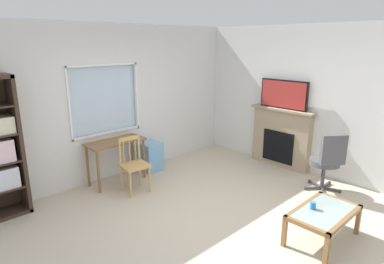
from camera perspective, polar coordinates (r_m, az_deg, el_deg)
ground at (r=4.62m, az=4.20°, el=-15.74°), size 6.26×5.98×0.02m
wall_back_with_window at (r=6.00m, az=-13.44°, el=5.02°), size 5.26×0.15×2.68m
wall_right at (r=6.32m, az=21.08°, el=4.97°), size 0.12×5.18×2.68m
desk_under_window at (r=5.77m, az=-13.09°, el=-2.66°), size 0.99×0.46×0.75m
wooden_chair at (r=5.41m, az=-10.08°, el=-5.52°), size 0.46×0.45×0.90m
plastic_drawer_unit at (r=6.31m, az=-7.29°, el=-4.19°), size 0.35×0.40×0.54m
fireplace at (r=6.62m, az=15.20°, el=-0.89°), size 0.26×1.28×1.15m
tv at (r=6.43m, az=15.64°, el=6.32°), size 0.06×0.96×0.54m
office_chair at (r=5.70m, az=22.48°, el=-4.44°), size 0.62×0.62×1.00m
coffee_table at (r=4.42m, az=21.88°, el=-13.20°), size 0.95×0.56×0.40m
sippy_cup at (r=4.36m, az=20.25°, el=-11.85°), size 0.07×0.07×0.09m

